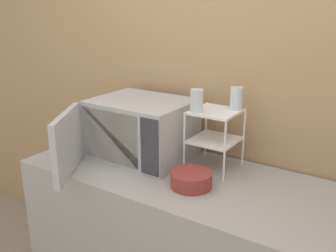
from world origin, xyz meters
TOP-DOWN VIEW (x-y plane):
  - wall_back at (0.00, 0.74)m, footprint 8.00×0.06m
  - microwave at (-0.41, 0.42)m, footprint 0.56×0.80m
  - dish_rack at (0.02, 0.51)m, footprint 0.24×0.25m
  - glass_front_left at (-0.05, 0.43)m, footprint 0.06×0.06m
  - glass_back_right at (0.09, 0.59)m, footprint 0.06×0.06m
  - bowl at (0.03, 0.26)m, footprint 0.20×0.20m

SIDE VIEW (x-z plane):
  - bowl at x=0.03m, z-range 0.93..1.00m
  - microwave at x=-0.41m, z-range 0.93..1.26m
  - dish_rack at x=0.02m, z-range 1.00..1.32m
  - wall_back at x=0.00m, z-range 0.00..2.60m
  - glass_front_left at x=-0.05m, z-range 1.25..1.36m
  - glass_back_right at x=0.09m, z-range 1.25..1.36m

